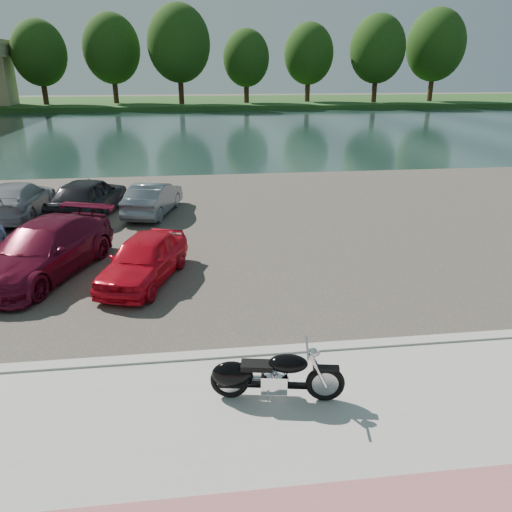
{
  "coord_description": "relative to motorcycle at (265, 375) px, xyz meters",
  "views": [
    {
      "loc": [
        -1.9,
        -6.7,
        5.56
      ],
      "look_at": [
        -0.43,
        4.83,
        1.1
      ],
      "focal_mm": 35.0,
      "sensor_mm": 36.0,
      "label": 1
    }
  ],
  "objects": [
    {
      "name": "river",
      "position": [
        0.83,
        39.5,
        -0.56
      ],
      "size": [
        120.0,
        40.0,
        0.0
      ],
      "primitive_type": "cube",
      "color": "#1A2F2D",
      "rests_on": "ground"
    },
    {
      "name": "kerb",
      "position": [
        0.83,
        1.5,
        -0.49
      ],
      "size": [
        60.0,
        0.3,
        0.14
      ],
      "primitive_type": "cube",
      "color": "#AFACA5",
      "rests_on": "ground"
    },
    {
      "name": "promenade",
      "position": [
        0.83,
        -1.5,
        -0.51
      ],
      "size": [
        60.0,
        6.0,
        0.1
      ],
      "primitive_type": "cube",
      "color": "#AFACA5",
      "rests_on": "ground"
    },
    {
      "name": "far_bank",
      "position": [
        0.83,
        71.5,
        -0.26
      ],
      "size": [
        120.0,
        24.0,
        0.6
      ],
      "primitive_type": "cube",
      "color": "#214D1B",
      "rests_on": "ground"
    },
    {
      "name": "motorcycle",
      "position": [
        0.0,
        0.0,
        0.0
      ],
      "size": [
        2.31,
        0.83,
        1.05
      ],
      "rotation": [
        0.0,
        0.0,
        -0.18
      ],
      "color": "black",
      "rests_on": "promenade"
    },
    {
      "name": "ground",
      "position": [
        0.83,
        -0.5,
        -0.56
      ],
      "size": [
        200.0,
        200.0,
        0.0
      ],
      "primitive_type": "plane",
      "color": "#595447",
      "rests_on": "ground"
    },
    {
      "name": "far_trees",
      "position": [
        5.19,
        65.29,
        6.93
      ],
      "size": [
        70.25,
        10.68,
        12.52
      ],
      "color": "#342013",
      "rests_on": "far_bank"
    },
    {
      "name": "car_9",
      "position": [
        -2.66,
        12.25,
        0.11
      ],
      "size": [
        2.24,
        4.02,
        1.25
      ],
      "primitive_type": "imported",
      "rotation": [
        0.0,
        0.0,
        2.89
      ],
      "color": "slate",
      "rests_on": "parking_lot"
    },
    {
      "name": "car_4",
      "position": [
        -2.5,
        5.59,
        0.12
      ],
      "size": [
        2.61,
        4.03,
        1.27
      ],
      "primitive_type": "imported",
      "rotation": [
        0.0,
        0.0,
        -0.32
      ],
      "color": "red",
      "rests_on": "parking_lot"
    },
    {
      "name": "car_3",
      "position": [
        -5.27,
        6.41,
        0.21
      ],
      "size": [
        3.71,
        5.47,
        1.47
      ],
      "primitive_type": "imported",
      "rotation": [
        0.0,
        0.0,
        -0.36
      ],
      "color": "maroon",
      "rests_on": "parking_lot"
    },
    {
      "name": "car_8",
      "position": [
        -5.12,
        12.22,
        0.25
      ],
      "size": [
        2.86,
        4.82,
        1.54
      ],
      "primitive_type": "imported",
      "rotation": [
        0.0,
        0.0,
        2.9
      ],
      "color": "black",
      "rests_on": "parking_lot"
    },
    {
      "name": "parking_lot",
      "position": [
        0.83,
        10.5,
        -0.54
      ],
      "size": [
        60.0,
        18.0,
        0.04
      ],
      "primitive_type": "cube",
      "color": "#3C3631",
      "rests_on": "ground"
    },
    {
      "name": "car_7",
      "position": [
        -7.82,
        12.49,
        0.16
      ],
      "size": [
        1.96,
        4.71,
        1.36
      ],
      "primitive_type": "imported",
      "rotation": [
        0.0,
        0.0,
        3.13
      ],
      "color": "#96979E",
      "rests_on": "parking_lot"
    }
  ]
}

